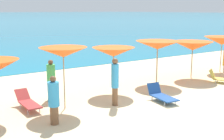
# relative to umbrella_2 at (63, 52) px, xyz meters

# --- Properties ---
(ground_plane) EXTENTS (50.00, 100.00, 0.30)m
(ground_plane) POSITION_rel_umbrella_2_xyz_m (2.77, 6.79, -2.33)
(ground_plane) COLOR beige
(umbrella_2) EXTENTS (1.98, 1.98, 2.38)m
(umbrella_2) POSITION_rel_umbrella_2_xyz_m (0.00, 0.00, 0.00)
(umbrella_2) COLOR #9E7F59
(umbrella_2) RESTS_ON ground_plane
(umbrella_3) EXTENTS (1.95, 1.95, 2.09)m
(umbrella_3) POSITION_rel_umbrella_2_xyz_m (2.85, 0.87, -0.31)
(umbrella_3) COLOR #9E7F59
(umbrella_3) RESTS_ON ground_plane
(umbrella_4) EXTENTS (2.45, 2.45, 2.19)m
(umbrella_4) POSITION_rel_umbrella_2_xyz_m (5.70, 1.09, -0.21)
(umbrella_4) COLOR #9E7F59
(umbrella_4) RESTS_ON ground_plane
(umbrella_5) EXTENTS (2.24, 2.24, 2.04)m
(umbrella_5) POSITION_rel_umbrella_2_xyz_m (8.14, 0.93, -0.39)
(umbrella_5) COLOR #9E7F59
(umbrella_5) RESTS_ON ground_plane
(umbrella_6) EXTENTS (2.13, 2.13, 2.15)m
(umbrella_6) POSITION_rel_umbrella_2_xyz_m (10.88, 1.07, -0.27)
(umbrella_6) COLOR #9E7F59
(umbrella_6) RESTS_ON ground_plane
(lounge_chair_0) EXTENTS (0.54, 1.72, 0.62)m
(lounge_chair_0) POSITION_rel_umbrella_2_xyz_m (-1.21, 0.73, -1.89)
(lounge_chair_0) COLOR #A53333
(lounge_chair_0) RESTS_ON ground_plane
(lounge_chair_3) EXTENTS (0.78, 1.54, 0.66)m
(lounge_chair_3) POSITION_rel_umbrella_2_xyz_m (3.73, -1.38, -1.92)
(lounge_chair_3) COLOR #1E478C
(lounge_chair_3) RESTS_ON ground_plane
(lounge_chair_4) EXTENTS (1.17, 1.51, 0.66)m
(lounge_chair_4) POSITION_rel_umbrella_2_xyz_m (8.55, -0.77, -1.93)
(lounge_chair_4) COLOR #D8BF4C
(lounge_chair_4) RESTS_ON ground_plane
(beachgoer_0) EXTENTS (0.30, 0.30, 1.90)m
(beachgoer_0) POSITION_rel_umbrella_2_xyz_m (1.81, -0.78, -1.15)
(beachgoer_0) COLOR brown
(beachgoer_0) RESTS_ON ground_plane
(beachgoer_1) EXTENTS (0.37, 0.37, 1.65)m
(beachgoer_1) POSITION_rel_umbrella_2_xyz_m (-0.99, -1.32, -1.32)
(beachgoer_1) COLOR brown
(beachgoer_1) RESTS_ON ground_plane
(beachgoer_3) EXTENTS (0.36, 0.36, 1.69)m
(beachgoer_3) POSITION_rel_umbrella_2_xyz_m (0.07, 1.46, -1.29)
(beachgoer_3) COLOR brown
(beachgoer_3) RESTS_ON ground_plane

